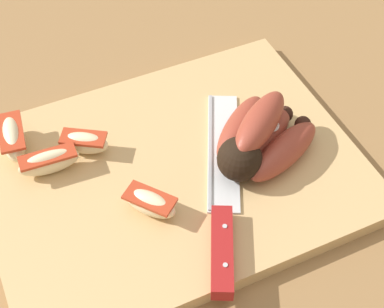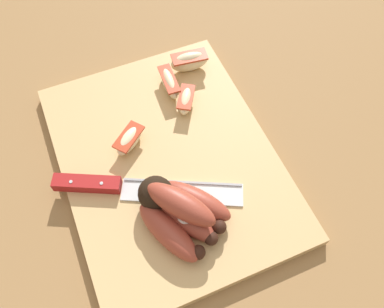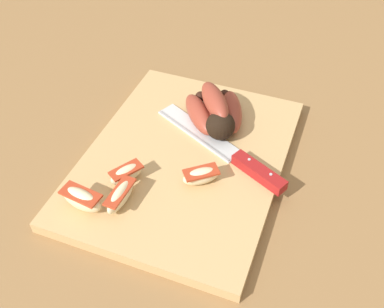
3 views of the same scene
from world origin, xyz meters
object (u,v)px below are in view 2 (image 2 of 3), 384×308
(chefs_knife, at_px, (120,187))
(apple_wedge_near, at_px, (186,100))
(apple_wedge_middle, at_px, (129,140))
(banana_bunch, at_px, (177,211))
(apple_wedge_far, at_px, (169,82))
(apple_wedge_extra, at_px, (189,61))

(chefs_knife, relative_size, apple_wedge_near, 4.40)
(chefs_knife, bearing_deg, apple_wedge_middle, 151.25)
(banana_bunch, distance_m, apple_wedge_middle, 0.15)
(banana_bunch, height_order, apple_wedge_far, banana_bunch)
(banana_bunch, bearing_deg, apple_wedge_near, 154.19)
(apple_wedge_middle, distance_m, apple_wedge_far, 0.13)
(chefs_knife, xyz_separation_m, apple_wedge_far, (-0.15, 0.14, 0.01))
(apple_wedge_middle, bearing_deg, apple_wedge_extra, 126.89)
(chefs_knife, distance_m, apple_wedge_middle, 0.08)
(apple_wedge_near, bearing_deg, chefs_knife, -54.43)
(chefs_knife, bearing_deg, apple_wedge_near, 125.57)
(apple_wedge_near, height_order, apple_wedge_extra, apple_wedge_extra)
(banana_bunch, relative_size, apple_wedge_middle, 2.28)
(chefs_knife, height_order, apple_wedge_near, apple_wedge_near)
(banana_bunch, height_order, apple_wedge_middle, banana_bunch)
(apple_wedge_middle, xyz_separation_m, apple_wedge_far, (-0.08, 0.10, 0.00))
(apple_wedge_far, distance_m, apple_wedge_extra, 0.06)
(apple_wedge_middle, bearing_deg, banana_bunch, 9.32)
(apple_wedge_extra, bearing_deg, apple_wedge_far, -60.07)
(apple_wedge_near, bearing_deg, apple_wedge_extra, 153.49)
(apple_wedge_middle, relative_size, apple_wedge_extra, 0.89)
(apple_wedge_near, distance_m, apple_wedge_extra, 0.08)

